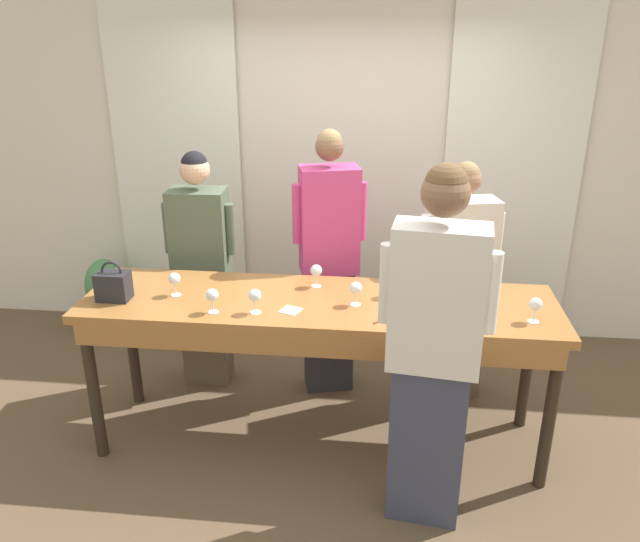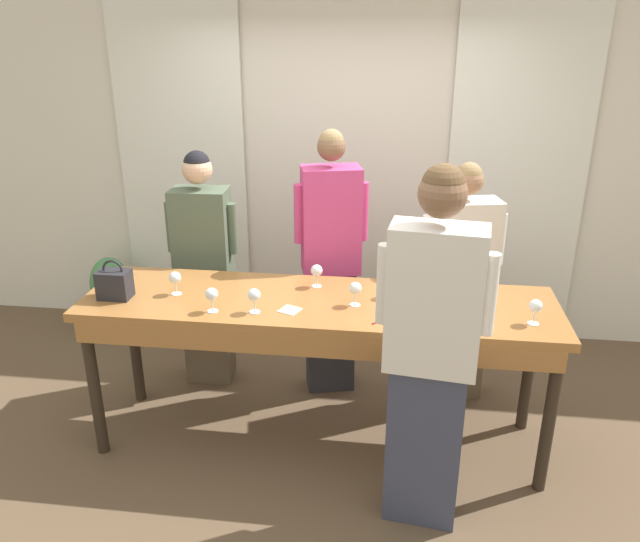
{
  "view_description": "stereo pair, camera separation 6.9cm",
  "coord_description": "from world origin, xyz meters",
  "px_view_note": "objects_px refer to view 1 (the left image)",
  "views": [
    {
      "loc": [
        0.36,
        -3.26,
        2.45
      ],
      "look_at": [
        0.0,
        0.07,
        1.11
      ],
      "focal_mm": 35.0,
      "sensor_mm": 36.0,
      "label": 1
    },
    {
      "loc": [
        0.43,
        -3.25,
        2.45
      ],
      "look_at": [
        0.0,
        0.07,
        1.11
      ],
      "focal_mm": 35.0,
      "sensor_mm": 36.0,
      "label": 2
    }
  ],
  "objects_px": {
    "wine_glass_center_mid": "(356,289)",
    "guest_cream_sweater": "(457,283)",
    "wine_glass_front_mid": "(535,305)",
    "potted_plant": "(107,293)",
    "tasting_bar": "(318,317)",
    "wine_glass_front_left": "(316,271)",
    "wine_glass_back_mid": "(393,281)",
    "host_pouring": "(433,351)",
    "wine_glass_front_right": "(255,296)",
    "wine_glass_back_left": "(212,296)",
    "wine_glass_center_left": "(445,297)",
    "guest_olive_jacket": "(202,270)",
    "handbag": "(113,285)",
    "guest_pink_top": "(329,264)",
    "wine_bottle": "(455,274)",
    "wine_glass_center_right": "(174,279)"
  },
  "relations": [
    {
      "from": "wine_glass_center_mid",
      "to": "guest_cream_sweater",
      "type": "distance_m",
      "value": 0.96
    },
    {
      "from": "wine_glass_front_mid",
      "to": "potted_plant",
      "type": "distance_m",
      "value": 3.48
    },
    {
      "from": "tasting_bar",
      "to": "wine_glass_front_left",
      "type": "bearing_deg",
      "value": 99.34
    },
    {
      "from": "wine_glass_back_mid",
      "to": "guest_cream_sweater",
      "type": "bearing_deg",
      "value": 51.19
    },
    {
      "from": "wine_glass_front_mid",
      "to": "host_pouring",
      "type": "distance_m",
      "value": 0.7
    },
    {
      "from": "wine_glass_front_right",
      "to": "wine_glass_back_left",
      "type": "bearing_deg",
      "value": -175.14
    },
    {
      "from": "wine_glass_front_left",
      "to": "wine_glass_back_left",
      "type": "distance_m",
      "value": 0.67
    },
    {
      "from": "wine_glass_front_left",
      "to": "wine_glass_center_left",
      "type": "bearing_deg",
      "value": -22.07
    },
    {
      "from": "wine_glass_center_left",
      "to": "host_pouring",
      "type": "bearing_deg",
      "value": -100.05
    },
    {
      "from": "guest_olive_jacket",
      "to": "wine_glass_front_right",
      "type": "bearing_deg",
      "value": -56.73
    },
    {
      "from": "tasting_bar",
      "to": "wine_glass_front_left",
      "type": "xyz_separation_m",
      "value": [
        -0.04,
        0.22,
        0.2
      ]
    },
    {
      "from": "wine_glass_center_mid",
      "to": "potted_plant",
      "type": "xyz_separation_m",
      "value": [
        -2.13,
        1.32,
        -0.71
      ]
    },
    {
      "from": "handbag",
      "to": "guest_cream_sweater",
      "type": "relative_size",
      "value": 0.14
    },
    {
      "from": "wine_glass_front_mid",
      "to": "wine_glass_back_mid",
      "type": "distance_m",
      "value": 0.79
    },
    {
      "from": "guest_olive_jacket",
      "to": "wine_glass_center_mid",
      "type": "bearing_deg",
      "value": -31.81
    },
    {
      "from": "tasting_bar",
      "to": "wine_glass_front_mid",
      "type": "xyz_separation_m",
      "value": [
        1.17,
        -0.14,
        0.2
      ]
    },
    {
      "from": "wine_glass_center_left",
      "to": "wine_glass_back_left",
      "type": "xyz_separation_m",
      "value": [
        -1.26,
        -0.12,
        -0.0
      ]
    },
    {
      "from": "wine_glass_front_right",
      "to": "guest_cream_sweater",
      "type": "relative_size",
      "value": 0.08
    },
    {
      "from": "guest_pink_top",
      "to": "wine_glass_front_left",
      "type": "bearing_deg",
      "value": -95.06
    },
    {
      "from": "wine_glass_center_mid",
      "to": "potted_plant",
      "type": "distance_m",
      "value": 2.6
    },
    {
      "from": "potted_plant",
      "to": "wine_glass_front_right",
      "type": "bearing_deg",
      "value": -42.97
    },
    {
      "from": "handbag",
      "to": "wine_glass_back_left",
      "type": "height_order",
      "value": "handbag"
    },
    {
      "from": "wine_bottle",
      "to": "wine_glass_back_mid",
      "type": "relative_size",
      "value": 2.41
    },
    {
      "from": "wine_glass_center_mid",
      "to": "host_pouring",
      "type": "bearing_deg",
      "value": -52.67
    },
    {
      "from": "tasting_bar",
      "to": "wine_bottle",
      "type": "relative_size",
      "value": 8.09
    },
    {
      "from": "wine_glass_center_right",
      "to": "guest_cream_sweater",
      "type": "relative_size",
      "value": 0.08
    },
    {
      "from": "wine_glass_front_left",
      "to": "wine_glass_center_left",
      "type": "height_order",
      "value": "same"
    },
    {
      "from": "wine_glass_front_left",
      "to": "wine_bottle",
      "type": "bearing_deg",
      "value": -1.58
    },
    {
      "from": "wine_bottle",
      "to": "wine_glass_front_left",
      "type": "bearing_deg",
      "value": 178.42
    },
    {
      "from": "wine_glass_back_mid",
      "to": "host_pouring",
      "type": "xyz_separation_m",
      "value": [
        0.2,
        -0.67,
        -0.08
      ]
    },
    {
      "from": "wine_glass_back_mid",
      "to": "guest_olive_jacket",
      "type": "distance_m",
      "value": 1.43
    },
    {
      "from": "handbag",
      "to": "wine_glass_back_left",
      "type": "relative_size",
      "value": 1.67
    },
    {
      "from": "wine_glass_center_right",
      "to": "wine_glass_back_left",
      "type": "relative_size",
      "value": 1.0
    },
    {
      "from": "wine_glass_front_mid",
      "to": "wine_glass_center_left",
      "type": "bearing_deg",
      "value": 173.3
    },
    {
      "from": "wine_glass_back_left",
      "to": "guest_olive_jacket",
      "type": "relative_size",
      "value": 0.08
    },
    {
      "from": "guest_cream_sweater",
      "to": "potted_plant",
      "type": "relative_size",
      "value": 2.53
    },
    {
      "from": "guest_pink_top",
      "to": "host_pouring",
      "type": "height_order",
      "value": "host_pouring"
    },
    {
      "from": "wine_glass_center_right",
      "to": "potted_plant",
      "type": "xyz_separation_m",
      "value": [
        -1.08,
        1.3,
        -0.71
      ]
    },
    {
      "from": "handbag",
      "to": "wine_glass_front_mid",
      "type": "height_order",
      "value": "handbag"
    },
    {
      "from": "handbag",
      "to": "guest_pink_top",
      "type": "height_order",
      "value": "guest_pink_top"
    },
    {
      "from": "wine_glass_front_left",
      "to": "wine_glass_center_right",
      "type": "distance_m",
      "value": 0.83
    },
    {
      "from": "tasting_bar",
      "to": "guest_pink_top",
      "type": "distance_m",
      "value": 0.66
    },
    {
      "from": "wine_glass_center_mid",
      "to": "wine_glass_front_left",
      "type": "bearing_deg",
      "value": 136.34
    },
    {
      "from": "guest_olive_jacket",
      "to": "host_pouring",
      "type": "height_order",
      "value": "host_pouring"
    },
    {
      "from": "handbag",
      "to": "wine_glass_center_left",
      "type": "distance_m",
      "value": 1.87
    },
    {
      "from": "wine_glass_center_mid",
      "to": "wine_bottle",
      "type": "bearing_deg",
      "value": 21.07
    },
    {
      "from": "handbag",
      "to": "wine_glass_back_mid",
      "type": "relative_size",
      "value": 1.67
    },
    {
      "from": "wine_glass_center_mid",
      "to": "host_pouring",
      "type": "height_order",
      "value": "host_pouring"
    },
    {
      "from": "guest_olive_jacket",
      "to": "handbag",
      "type": "bearing_deg",
      "value": -111.29
    },
    {
      "from": "wine_bottle",
      "to": "wine_glass_center_left",
      "type": "relative_size",
      "value": 2.41
    }
  ]
}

